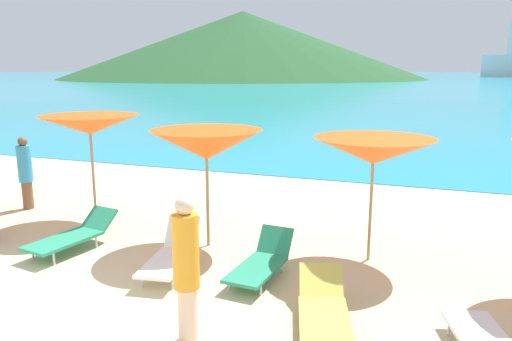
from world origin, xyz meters
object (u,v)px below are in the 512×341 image
object	(u,v)px
lounge_chair_4	(171,253)
lounge_chair_5	(324,309)
umbrella_4	(373,151)
lounge_chair_7	(262,261)
umbrella_3	(206,145)
umbrella_2	(90,125)
beachgoer_1	(25,171)
lounge_chair_1	(73,235)
beachgoer_0	(186,265)

from	to	relation	value
lounge_chair_4	lounge_chair_5	xyz separation A→B (m)	(2.62, -0.83, -0.07)
umbrella_4	lounge_chair_7	distance (m)	2.51
umbrella_4	umbrella_3	bearing A→B (deg)	-173.81
umbrella_2	lounge_chair_4	bearing A→B (deg)	-31.45
lounge_chair_4	beachgoer_1	world-z (taller)	beachgoer_1
lounge_chair_5	beachgoer_1	xyz separation A→B (m)	(-7.48, 2.80, 0.65)
umbrella_2	lounge_chair_5	size ratio (longest dim) A/B	1.29
lounge_chair_4	lounge_chair_7	size ratio (longest dim) A/B	1.05
lounge_chair_1	lounge_chair_7	size ratio (longest dim) A/B	1.13
lounge_chair_7	beachgoer_1	distance (m)	6.51
lounge_chair_4	lounge_chair_1	bearing A→B (deg)	164.48
lounge_chair_7	umbrella_3	bearing A→B (deg)	149.54
beachgoer_0	umbrella_2	bearing A→B (deg)	90.90
umbrella_2	lounge_chair_7	bearing A→B (deg)	-18.42
umbrella_4	beachgoer_1	world-z (taller)	umbrella_4
lounge_chair_4	lounge_chair_7	xyz separation A→B (m)	(1.41, 0.30, -0.06)
umbrella_3	lounge_chair_7	xyz separation A→B (m)	(1.36, -0.94, -1.60)
umbrella_2	lounge_chair_7	xyz separation A→B (m)	(4.17, -1.39, -1.79)
umbrella_3	lounge_chair_1	distance (m)	2.84
lounge_chair_7	umbrella_2	bearing A→B (deg)	165.81
umbrella_2	beachgoer_1	world-z (taller)	umbrella_2
umbrella_2	umbrella_4	xyz separation A→B (m)	(5.64, -0.14, -0.18)
umbrella_2	umbrella_3	world-z (taller)	umbrella_2
lounge_chair_5	beachgoer_0	distance (m)	1.82
umbrella_4	lounge_chair_4	world-z (taller)	umbrella_4
lounge_chair_4	beachgoer_1	distance (m)	5.27
umbrella_3	lounge_chair_4	world-z (taller)	umbrella_3
lounge_chair_1	umbrella_3	bearing A→B (deg)	34.81
umbrella_4	beachgoer_1	xyz separation A→B (m)	(-7.73, 0.42, -0.97)
lounge_chair_5	umbrella_3	bearing A→B (deg)	125.04
umbrella_3	lounge_chair_4	bearing A→B (deg)	-92.29
beachgoer_0	lounge_chair_7	bearing A→B (deg)	35.43
umbrella_4	lounge_chair_7	size ratio (longest dim) A/B	1.33
umbrella_4	beachgoer_0	size ratio (longest dim) A/B	1.17
umbrella_3	lounge_chair_4	distance (m)	1.98
beachgoer_1	umbrella_3	bearing A→B (deg)	159.24
lounge_chair_1	lounge_chair_5	distance (m)	4.83
umbrella_4	lounge_chair_1	distance (m)	5.37
umbrella_2	lounge_chair_4	xyz separation A→B (m)	(2.77, -1.69, -1.73)
lounge_chair_5	lounge_chair_7	world-z (taller)	lounge_chair_7
umbrella_2	lounge_chair_4	world-z (taller)	umbrella_2
umbrella_2	umbrella_4	world-z (taller)	umbrella_2
umbrella_3	beachgoer_1	size ratio (longest dim) A/B	1.28
lounge_chair_4	beachgoer_1	size ratio (longest dim) A/B	0.99
lounge_chair_5	beachgoer_1	size ratio (longest dim) A/B	1.04
lounge_chair_4	lounge_chair_7	distance (m)	1.44
lounge_chair_4	beachgoer_0	world-z (taller)	beachgoer_0
umbrella_4	beachgoer_1	size ratio (longest dim) A/B	1.25
lounge_chair_5	umbrella_2	bearing A→B (deg)	138.81
lounge_chair_1	lounge_chair_4	xyz separation A→B (m)	(2.09, -0.22, 0.02)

